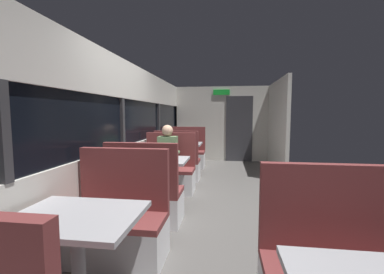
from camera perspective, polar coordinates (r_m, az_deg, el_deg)
ground_plane at (r=3.99m, az=5.09°, el=-16.34°), size 3.30×9.20×0.02m
carriage_window_panel_left at (r=4.06m, az=-15.68°, el=0.11°), size 0.09×8.48×2.30m
carriage_end_bulkhead at (r=7.91m, az=7.03°, el=2.86°), size 2.90×0.11×2.30m
carriage_aisle_panel_right at (r=6.84m, az=18.63°, el=2.37°), size 0.08×2.40×2.30m
dining_table_near_window at (r=2.10m, az=-24.55°, el=-18.10°), size 0.90×0.70×0.74m
bench_near_window_facing_entry at (r=2.79m, az=-16.17°, el=-18.83°), size 0.95×0.50×1.10m
dining_table_mid_window at (r=4.09m, az=-7.43°, el=-6.34°), size 0.90×0.70×0.74m
bench_mid_window_facing_end at (r=3.53m, az=-10.43°, el=-13.52°), size 0.95×0.50×1.10m
bench_mid_window_facing_entry at (r=4.82m, az=-5.18°, el=-8.33°), size 0.95×0.50×1.10m
dining_table_far_window at (r=6.26m, az=-2.03°, el=-2.29°), size 0.90×0.70×0.74m
bench_far_window_facing_end at (r=5.63m, az=-3.24°, el=-6.35°), size 0.95×0.50×1.10m
bench_far_window_facing_entry at (r=6.99m, az=-1.04°, el=-4.08°), size 0.95×0.50×1.10m
seated_passenger at (r=4.71m, az=-5.40°, el=-6.06°), size 0.47×0.55×1.26m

